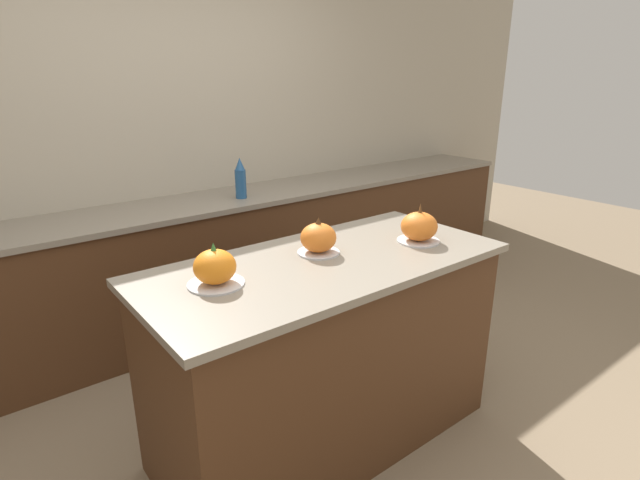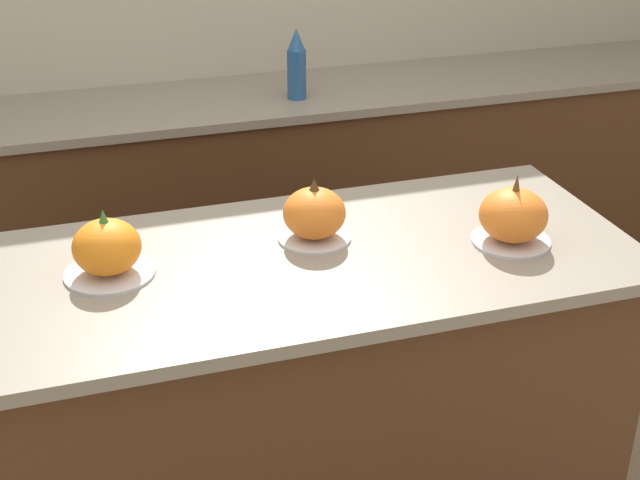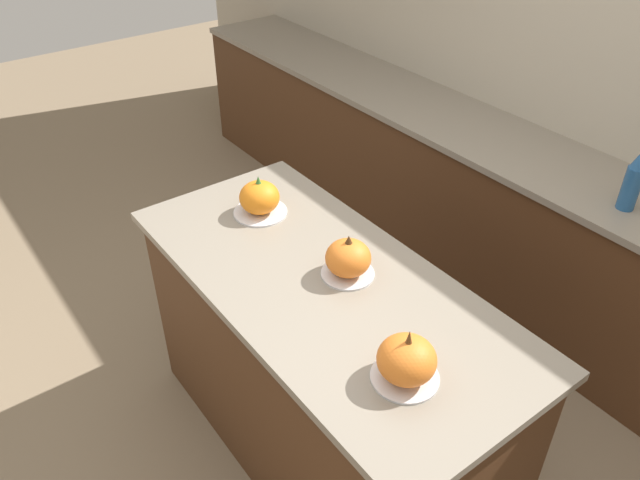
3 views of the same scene
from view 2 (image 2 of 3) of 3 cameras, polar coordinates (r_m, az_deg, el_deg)
kitchen_island at (r=2.54m, az=-0.29°, el=-10.48°), size 1.67×0.76×0.95m
back_counter at (r=3.77m, az=-6.86°, el=2.30°), size 6.00×0.60×0.91m
pumpkin_cake_left at (r=2.22m, az=-13.47°, el=-0.58°), size 0.22×0.22×0.17m
pumpkin_cake_center at (r=2.33m, az=-0.36°, el=1.63°), size 0.20×0.20×0.17m
pumpkin_cake_right at (r=2.37m, az=12.26°, el=1.47°), size 0.21×0.21×0.19m
bottle_tall at (r=3.56m, az=-1.51°, el=11.11°), size 0.08×0.08×0.28m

